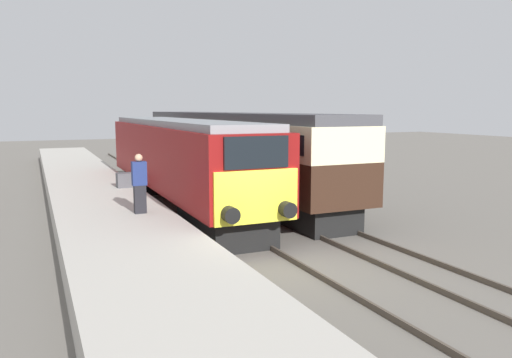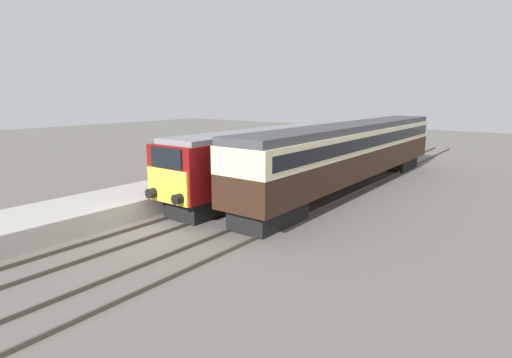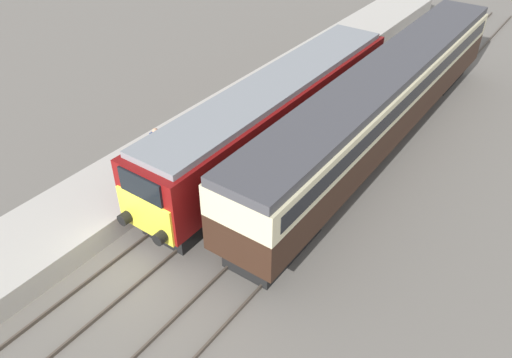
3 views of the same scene
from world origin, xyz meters
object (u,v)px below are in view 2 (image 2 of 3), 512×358
at_px(luggage_crate, 253,166).
at_px(person_on_platform, 182,167).
at_px(locomotive, 273,156).
at_px(passenger_carriage, 353,149).

bearing_deg(luggage_crate, person_on_platform, -94.97).
height_order(locomotive, passenger_carriage, passenger_carriage).
bearing_deg(locomotive, passenger_carriage, 46.08).
height_order(person_on_platform, luggage_crate, person_on_platform).
bearing_deg(luggage_crate, locomotive, -21.27).
bearing_deg(locomotive, person_on_platform, -118.47).
bearing_deg(luggage_crate, passenger_carriage, 26.42).
relative_size(person_on_platform, luggage_crate, 2.66).
xyz_separation_m(passenger_carriage, person_on_platform, (-5.96, -8.25, -0.59)).
xyz_separation_m(locomotive, luggage_crate, (-2.08, 0.81, -0.91)).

